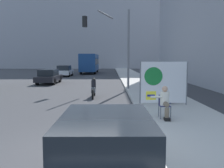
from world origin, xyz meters
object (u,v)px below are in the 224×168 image
protest_banner (163,82)px  car_on_road_nearest (49,76)px  city_bus_on_road (90,62)px  jogger_on_sidewalk (169,84)px  car_on_road_midblock (64,71)px  motorcycle_on_road (94,89)px  seated_protester (165,101)px  traffic_light_pole (112,36)px  parked_car_curbside (106,152)px

protest_banner → car_on_road_nearest: bearing=125.0°
protest_banner → city_bus_on_road: bearing=101.2°
city_bus_on_road → car_on_road_nearest: bearing=-97.5°
jogger_on_sidewalk → car_on_road_midblock: 23.99m
car_on_road_midblock → motorcycle_on_road: 19.93m
motorcycle_on_road → car_on_road_midblock: bearing=105.5°
seated_protester → traffic_light_pole: bearing=101.3°
traffic_light_pole → motorcycle_on_road: bearing=-106.0°
car_on_road_nearest → motorcycle_on_road: size_ratio=2.13×
city_bus_on_road → parked_car_curbside: bearing=-84.8°
parked_car_curbside → car_on_road_midblock: size_ratio=0.96×
seated_protester → city_bus_on_road: size_ratio=0.11×
protest_banner → parked_car_curbside: size_ratio=0.53×
seated_protester → car_on_road_midblock: bearing=108.7°
traffic_light_pole → parked_car_curbside: (-0.16, -14.83, -3.43)m
traffic_light_pole → parked_car_curbside: bearing=-90.6°
car_on_road_nearest → city_bus_on_road: 18.57m
car_on_road_midblock → motorcycle_on_road: (5.32, -19.20, -0.22)m
protest_banner → traffic_light_pole: traffic_light_pole is taller
seated_protester → jogger_on_sidewalk: (0.87, 3.13, 0.31)m
traffic_light_pole → car_on_road_nearest: 8.47m
traffic_light_pole → parked_car_curbside: 15.22m
jogger_on_sidewalk → motorcycle_on_road: jogger_on_sidewalk is taller
traffic_light_pole → seated_protester: bearing=-79.0°
city_bus_on_road → jogger_on_sidewalk: bearing=-78.0°
jogger_on_sidewalk → car_on_road_nearest: size_ratio=0.41×
car_on_road_nearest → jogger_on_sidewalk: bearing=-53.0°
car_on_road_midblock → city_bus_on_road: city_bus_on_road is taller
parked_car_curbside → motorcycle_on_road: 10.97m
car_on_road_midblock → traffic_light_pole: bearing=-67.2°
protest_banner → car_on_road_midblock: bearing=111.5°
seated_protester → jogger_on_sidewalk: size_ratio=0.65×
seated_protester → parked_car_curbside: 5.31m
parked_car_curbside → car_on_road_midblock: (-6.28, 30.13, 0.05)m
protest_banner → car_on_road_midblock: 24.21m
seated_protester → motorcycle_on_road: size_ratio=0.57×
car_on_road_nearest → motorcycle_on_road: car_on_road_nearest is taller
protest_banner → traffic_light_pole: 8.14m
parked_car_curbside → city_bus_on_road: (-3.44, 38.08, 1.13)m
traffic_light_pole → car_on_road_midblock: size_ratio=1.28×
seated_protester → car_on_road_midblock: 26.61m
traffic_light_pole → city_bus_on_road: traffic_light_pole is taller
city_bus_on_road → motorcycle_on_road: 27.29m
car_on_road_nearest → traffic_light_pole: bearing=-39.0°
jogger_on_sidewalk → protest_banner: protest_banner is taller
protest_banner → city_bus_on_road: 31.05m
seated_protester → city_bus_on_road: 33.68m
protest_banner → city_bus_on_road: city_bus_on_road is taller
protest_banner → parked_car_curbside: bearing=-108.9°
seated_protester → parked_car_curbside: bearing=-112.9°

